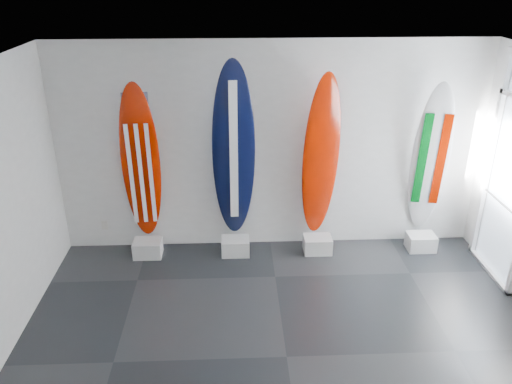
{
  "coord_description": "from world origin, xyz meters",
  "views": [
    {
      "loc": [
        -0.53,
        -4.28,
        3.88
      ],
      "look_at": [
        -0.27,
        1.4,
        1.33
      ],
      "focal_mm": 35.86,
      "sensor_mm": 36.0,
      "label": 1
    }
  ],
  "objects_px": {
    "surfboard_navy": "(234,153)",
    "surfboard_italy": "(430,160)",
    "surfboard_swiss": "(321,157)",
    "surfboard_usa": "(141,164)"
  },
  "relations": [
    {
      "from": "surfboard_navy",
      "to": "surfboard_italy",
      "type": "distance_m",
      "value": 2.74
    },
    {
      "from": "surfboard_swiss",
      "to": "surfboard_italy",
      "type": "xyz_separation_m",
      "value": [
        1.54,
        0.0,
        -0.06
      ]
    },
    {
      "from": "surfboard_usa",
      "to": "surfboard_navy",
      "type": "bearing_deg",
      "value": -4.89
    },
    {
      "from": "surfboard_navy",
      "to": "surfboard_italy",
      "type": "xyz_separation_m",
      "value": [
        2.74,
        0.0,
        -0.15
      ]
    },
    {
      "from": "surfboard_usa",
      "to": "surfboard_navy",
      "type": "distance_m",
      "value": 1.27
    },
    {
      "from": "surfboard_usa",
      "to": "surfboard_italy",
      "type": "relative_size",
      "value": 1.0
    },
    {
      "from": "surfboard_usa",
      "to": "surfboard_swiss",
      "type": "xyz_separation_m",
      "value": [
        2.47,
        0.0,
        0.05
      ]
    },
    {
      "from": "surfboard_usa",
      "to": "surfboard_italy",
      "type": "xyz_separation_m",
      "value": [
        4.0,
        0.0,
        -0.01
      ]
    },
    {
      "from": "surfboard_usa",
      "to": "surfboard_italy",
      "type": "bearing_deg",
      "value": -4.89
    },
    {
      "from": "surfboard_navy",
      "to": "surfboard_swiss",
      "type": "distance_m",
      "value": 1.2
    }
  ]
}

